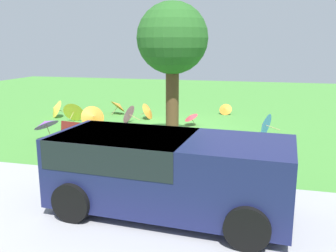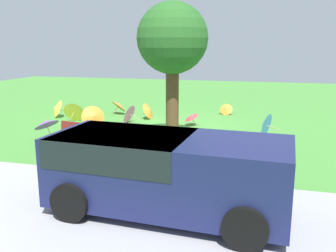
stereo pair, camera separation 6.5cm
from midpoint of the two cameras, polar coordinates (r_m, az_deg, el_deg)
name	(u,v)px [view 2 (the right image)]	position (r m, az deg, el deg)	size (l,w,h in m)	color
ground	(173,128)	(14.67, 0.93, -0.37)	(40.00, 40.00, 0.00)	#478C38
road_strip	(84,206)	(8.00, -12.54, -11.86)	(40.00, 4.09, 0.01)	#9E9EA3
van_dark	(160,167)	(7.28, -0.97, -6.35)	(4.70, 2.33, 1.53)	#191E4C
park_bench	(85,136)	(11.85, -12.53, -1.48)	(1.66, 0.77, 0.90)	maroon
shade_tree	(172,41)	(11.96, 0.84, 12.98)	(2.27, 2.27, 4.59)	brown
parasol_blue_0	(265,125)	(13.74, 14.76, 0.19)	(0.86, 0.92, 0.87)	tan
parasol_pink_0	(128,114)	(15.70, -6.08, 1.92)	(0.87, 0.87, 0.81)	tan
parasol_yellow_0	(75,111)	(16.45, -14.05, 2.23)	(0.97, 0.82, 0.89)	tan
parasol_orange_0	(226,109)	(17.70, 9.02, 2.59)	(0.62, 0.56, 0.55)	tan
parasol_orange_1	(149,111)	(16.50, -2.79, 2.36)	(0.67, 0.79, 0.74)	tan
parasol_yellow_1	(56,108)	(17.59, -16.76, 2.61)	(0.96, 0.96, 0.82)	tan
parasol_purple_1	(46,123)	(13.49, -18.14, 0.43)	(1.08, 1.09, 0.86)	tan
parasol_orange_2	(94,117)	(14.92, -11.26, 1.40)	(1.04, 1.01, 0.92)	tan
parasol_red_1	(191,117)	(15.14, 3.68, 1.46)	(0.78, 0.79, 0.57)	tan
parasol_orange_3	(119,105)	(17.79, -7.39, 3.18)	(1.06, 1.07, 0.75)	tan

